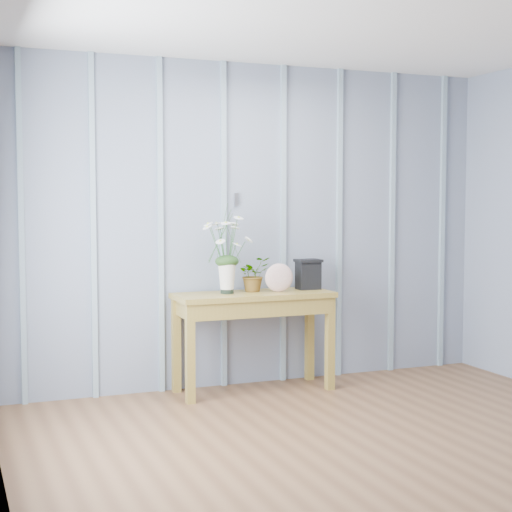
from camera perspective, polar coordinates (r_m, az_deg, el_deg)
name	(u,v)px	position (r m, az deg, el deg)	size (l,w,h in m)	color
ground	(409,474)	(4.37, 11.06, -15.33)	(4.50, 4.50, 0.00)	brown
room_shell	(332,113)	(4.95, 5.55, 10.34)	(4.00, 4.50, 2.50)	#828CA1
sideboard	(254,308)	(5.92, -0.18, -3.78)	(1.20, 0.45, 0.75)	olive
daisy_vase	(227,241)	(5.82, -2.13, 1.08)	(0.44, 0.34, 0.62)	black
spider_plant	(253,274)	(5.96, -0.19, -1.33)	(0.24, 0.21, 0.26)	#1C3C17
felt_disc_vessel	(279,278)	(5.94, 1.69, -1.59)	(0.22, 0.06, 0.22)	#9B4D56
carved_box	(308,274)	(6.12, 3.81, -1.31)	(0.19, 0.15, 0.24)	black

